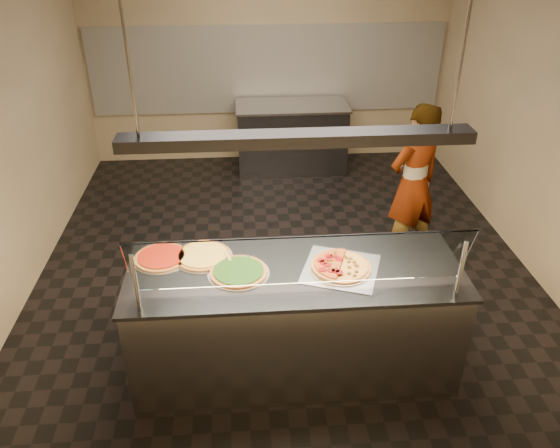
{
  "coord_description": "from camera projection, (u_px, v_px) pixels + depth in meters",
  "views": [
    {
      "loc": [
        -0.41,
        -4.64,
        3.22
      ],
      "look_at": [
        -0.12,
        -0.83,
        1.02
      ],
      "focal_mm": 35.0,
      "sensor_mm": 36.0,
      "label": 1
    }
  ],
  "objects": [
    {
      "name": "sneeze_guard",
      "position": [
        301.0,
        262.0,
        3.57
      ],
      "size": [
        2.23,
        0.18,
        0.54
      ],
      "color": "#B7B7BC",
      "rests_on": "serving_counter"
    },
    {
      "name": "tile_band",
      "position": [
        268.0,
        70.0,
        7.57
      ],
      "size": [
        4.9,
        0.02,
        1.2
      ],
      "primitive_type": "cube",
      "color": "silver",
      "rests_on": "wall_back"
    },
    {
      "name": "half_pizza_pepperoni",
      "position": [
        326.0,
        266.0,
        3.99
      ],
      "size": [
        0.35,
        0.48,
        0.05
      ],
      "color": "brown",
      "rests_on": "perforated_tray"
    },
    {
      "name": "half_pizza_sausage",
      "position": [
        355.0,
        265.0,
        4.01
      ],
      "size": [
        0.35,
        0.48,
        0.04
      ],
      "color": "brown",
      "rests_on": "perforated_tray"
    },
    {
      "name": "lamp_rod_left",
      "position": [
        127.0,
        55.0,
        3.16
      ],
      "size": [
        0.02,
        0.02,
        1.01
      ],
      "primitive_type": "cylinder",
      "color": "#B7B7BC",
      "rests_on": "ceiling"
    },
    {
      "name": "prep_table",
      "position": [
        292.0,
        137.0,
        7.64
      ],
      "size": [
        1.53,
        0.74,
        0.93
      ],
      "color": "#2E2E32",
      "rests_on": "ground"
    },
    {
      "name": "pizza_cheese",
      "position": [
        203.0,
        255.0,
        4.15
      ],
      "size": [
        0.45,
        0.45,
        0.03
      ],
      "color": "silver",
      "rests_on": "serving_counter"
    },
    {
      "name": "heat_lamp_housing",
      "position": [
        297.0,
        139.0,
        3.5
      ],
      "size": [
        2.3,
        0.18,
        0.08
      ],
      "primitive_type": "cube",
      "color": "#2E2E32",
      "rests_on": "ceiling"
    },
    {
      "name": "serving_counter",
      "position": [
        294.0,
        318.0,
        4.24
      ],
      "size": [
        2.47,
        0.94,
        0.93
      ],
      "color": "#B7B7BC",
      "rests_on": "ground"
    },
    {
      "name": "perforated_tray",
      "position": [
        340.0,
        268.0,
        4.01
      ],
      "size": [
        0.68,
        0.68,
        0.01
      ],
      "color": "silver",
      "rests_on": "serving_counter"
    },
    {
      "name": "ground",
      "position": [
        285.0,
        270.0,
        5.65
      ],
      "size": [
        5.0,
        6.0,
        0.02
      ],
      "primitive_type": "cube",
      "color": "black",
      "rests_on": "ground"
    },
    {
      "name": "wall_right",
      "position": [
        555.0,
        124.0,
        5.06
      ],
      "size": [
        0.02,
        6.0,
        3.0
      ],
      "primitive_type": "cube",
      "color": "tan",
      "rests_on": "ground"
    },
    {
      "name": "pizza_tomato",
      "position": [
        161.0,
        257.0,
        4.13
      ],
      "size": [
        0.43,
        0.43,
        0.03
      ],
      "color": "silver",
      "rests_on": "serving_counter"
    },
    {
      "name": "pizza_spatula",
      "position": [
        234.0,
        258.0,
        4.09
      ],
      "size": [
        0.24,
        0.22,
        0.02
      ],
      "color": "#B7B7BC",
      "rests_on": "pizza_spinach"
    },
    {
      "name": "wall_front",
      "position": [
        347.0,
        382.0,
        2.3
      ],
      "size": [
        5.0,
        0.02,
        3.0
      ],
      "primitive_type": "cube",
      "color": "tan",
      "rests_on": "ground"
    },
    {
      "name": "pizza_spinach",
      "position": [
        239.0,
        271.0,
        3.96
      ],
      "size": [
        0.45,
        0.45,
        0.03
      ],
      "color": "silver",
      "rests_on": "serving_counter"
    },
    {
      "name": "lamp_rod_right",
      "position": [
        463.0,
        49.0,
        3.29
      ],
      "size": [
        0.02,
        0.02,
        1.01
      ],
      "primitive_type": "cylinder",
      "color": "#B7B7BC",
      "rests_on": "ceiling"
    },
    {
      "name": "worker",
      "position": [
        413.0,
        184.0,
        5.47
      ],
      "size": [
        0.72,
        0.62,
        1.67
      ],
      "primitive_type": "imported",
      "rotation": [
        0.0,
        0.0,
        3.58
      ],
      "color": "#312E3C",
      "rests_on": "ground"
    },
    {
      "name": "wall_back",
      "position": [
        268.0,
        54.0,
        7.5
      ],
      "size": [
        5.0,
        0.02,
        3.0
      ],
      "primitive_type": "cube",
      "color": "tan",
      "rests_on": "ground"
    }
  ]
}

